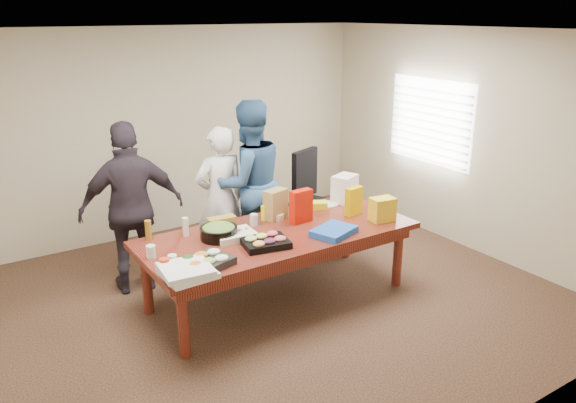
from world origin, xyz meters
TOP-DOWN VIEW (x-y plane):
  - floor at (0.00, 0.00)m, footprint 5.50×5.00m
  - ceiling at (0.00, 0.00)m, footprint 5.50×5.00m
  - wall_back at (0.00, 2.50)m, footprint 5.50×0.04m
  - wall_front at (0.00, -2.50)m, footprint 5.50×0.04m
  - wall_right at (2.75, 0.00)m, footprint 0.04×5.00m
  - window_panel at (2.72, 0.60)m, footprint 0.03×1.40m
  - window_blinds at (2.68, 0.60)m, footprint 0.04×1.36m
  - conference_table at (0.00, 0.00)m, footprint 2.80×1.20m
  - office_chair at (1.16, 1.00)m, footprint 0.76×0.76m
  - person_center at (-0.12, 1.05)m, footprint 0.62×0.42m
  - person_right at (0.23, 1.00)m, footprint 0.98×0.79m
  - person_left at (-1.15, 1.03)m, footprint 1.13×0.59m
  - veggie_tray at (-0.97, -0.34)m, footprint 0.52×0.46m
  - fruit_tray at (-0.30, -0.24)m, footprint 0.48×0.41m
  - sheet_cake at (-0.46, 0.08)m, footprint 0.41×0.32m
  - salad_bowl at (-0.58, 0.17)m, footprint 0.43×0.43m
  - chip_bag_blue at (0.43, -0.36)m, footprint 0.51×0.44m
  - chip_bag_red at (0.35, 0.10)m, footprint 0.25×0.12m
  - chip_bag_yellow at (0.96, -0.02)m, footprint 0.22×0.11m
  - chip_bag_orange at (0.43, 0.20)m, footprint 0.21×0.14m
  - mayo_jar at (-0.12, 0.28)m, footprint 0.08×0.08m
  - mustard_bottle at (0.05, 0.37)m, footprint 0.06×0.06m
  - dressing_bottle at (-1.17, 0.51)m, footprint 0.08×0.08m
  - ranch_bottle at (-0.82, 0.41)m, footprint 0.07×0.07m
  - banana_bunch at (0.74, 0.37)m, footprint 0.27×0.23m
  - bread_loaf at (-0.43, 0.42)m, footprint 0.30×0.15m
  - kraft_bag at (0.18, 0.34)m, footprint 0.28×0.20m
  - red_cup at (-1.30, -0.24)m, footprint 0.10×0.10m
  - clear_cup_a at (-1.21, -0.19)m, footprint 0.09×0.09m
  - clear_cup_b at (-1.30, 0.09)m, footprint 0.11×0.11m
  - pizza_box_lower at (-1.17, -0.43)m, footprint 0.42×0.42m
  - pizza_box_upper at (-1.19, -0.44)m, footprint 0.45×0.45m
  - plate_a at (0.92, 0.40)m, footprint 0.31×0.31m
  - plate_b at (0.84, 0.41)m, footprint 0.27×0.27m
  - dip_bowl_a at (0.17, 0.32)m, footprint 0.19×0.19m
  - dip_bowl_b at (-0.54, 0.27)m, footprint 0.18×0.18m
  - grocery_bag_white at (1.16, 0.39)m, footprint 0.35×0.30m
  - grocery_bag_yellow at (1.10, -0.33)m, footprint 0.27×0.21m

SIDE VIEW (x-z plane):
  - floor at x=0.00m, z-range -0.02..0.00m
  - conference_table at x=0.00m, z-range 0.00..0.75m
  - office_chair at x=1.16m, z-range 0.00..1.15m
  - plate_a at x=0.92m, z-range 0.75..0.76m
  - plate_b at x=0.84m, z-range 0.75..0.77m
  - pizza_box_lower at x=-1.17m, z-range 0.75..0.80m
  - dip_bowl_a at x=0.17m, z-range 0.75..0.81m
  - chip_bag_blue at x=0.43m, z-range 0.75..0.81m
  - fruit_tray at x=-0.30m, z-range 0.75..0.81m
  - dip_bowl_b at x=-0.54m, z-range 0.75..0.82m
  - veggie_tray at x=-0.97m, z-range 0.75..0.82m
  - sheet_cake at x=-0.46m, z-range 0.75..0.82m
  - banana_bunch at x=0.74m, z-range 0.75..0.83m
  - clear_cup_a at x=-1.21m, z-range 0.75..0.86m
  - bread_loaf at x=-0.43m, z-range 0.75..0.87m
  - red_cup at x=-1.30m, z-range 0.75..0.87m
  - clear_cup_b at x=-1.30m, z-range 0.75..0.87m
  - salad_bowl at x=-0.58m, z-range 0.75..0.87m
  - mayo_jar at x=-0.12m, z-range 0.75..0.88m
  - pizza_box_upper at x=-1.19m, z-range 0.80..0.84m
  - mustard_bottle at x=0.05m, z-range 0.75..0.91m
  - person_center at x=-0.12m, z-range 0.00..1.67m
  - ranch_bottle at x=-0.82m, z-range 0.75..0.94m
  - dressing_bottle at x=-1.17m, z-range 0.75..0.95m
  - grocery_bag_yellow at x=1.10m, z-range 0.75..1.00m
  - chip_bag_orange at x=0.43m, z-range 0.75..1.05m
  - chip_bag_yellow at x=0.96m, z-range 0.75..1.06m
  - grocery_bag_white at x=1.16m, z-range 0.75..1.06m
  - kraft_bag at x=0.18m, z-range 0.75..1.07m
  - person_left at x=-1.15m, z-range 0.00..1.84m
  - chip_bag_red at x=0.35m, z-range 0.75..1.10m
  - person_right at x=0.23m, z-range 0.00..1.94m
  - wall_back at x=0.00m, z-range 0.00..2.70m
  - wall_front at x=0.00m, z-range 0.00..2.70m
  - wall_right at x=2.75m, z-range 0.00..2.70m
  - window_panel at x=2.72m, z-range 0.95..2.05m
  - window_blinds at x=2.68m, z-range 1.00..2.00m
  - ceiling at x=0.00m, z-range 2.70..2.72m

